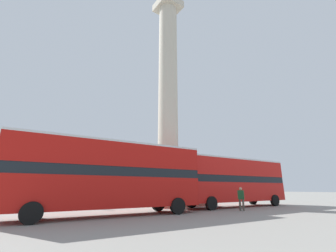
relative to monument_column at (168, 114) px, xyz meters
name	(u,v)px	position (x,y,z in m)	size (l,w,h in m)	color
ground_plane	(168,205)	(0.00, 0.00, -9.35)	(200.00, 200.00, 0.00)	gray
monument_column	(168,114)	(0.00, 0.00, 0.00)	(5.58, 5.58, 24.85)	#BCB29E
bus_a	(112,174)	(-7.94, -5.36, -6.95)	(11.56, 3.34, 4.33)	#B7140F
bus_b	(234,180)	(3.67, -5.13, -7.04)	(11.33, 3.17, 4.15)	red
equestrian_statue	(58,186)	(-9.21, 4.35, -7.61)	(3.03, 2.14, 5.84)	#BCB29E
street_lamp	(205,174)	(3.55, -1.53, -6.38)	(0.45, 0.45, 5.02)	black
pedestrian_near_lamp	(241,198)	(1.21, -7.70, -8.43)	(0.36, 0.47, 1.66)	#4C473D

